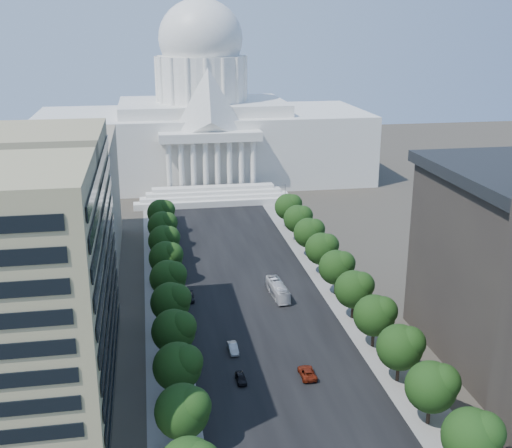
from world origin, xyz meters
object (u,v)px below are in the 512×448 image
car_red (307,373)px  car_dark_b (190,298)px  city_bus (278,290)px  car_dark_a (241,378)px  car_silver (233,348)px

car_red → car_dark_b: bearing=-63.5°
car_dark_b → city_bus: size_ratio=0.40×
car_red → car_dark_a: bearing=-1.6°
car_dark_a → car_red: bearing=-3.5°
car_dark_a → car_silver: 10.16m
car_silver → car_dark_b: size_ratio=0.99×
car_silver → city_bus: size_ratio=0.40×
car_dark_a → car_silver: car_silver is taller
car_silver → car_red: 15.24m
car_red → city_bus: size_ratio=0.47×
car_red → car_dark_b: size_ratio=1.17×
car_red → car_dark_b: (-17.11, 34.08, -0.08)m
car_dark_b → city_bus: (18.88, -1.10, 0.92)m
car_dark_a → car_red: 11.18m
car_dark_a → car_silver: (0.08, 10.16, 0.07)m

